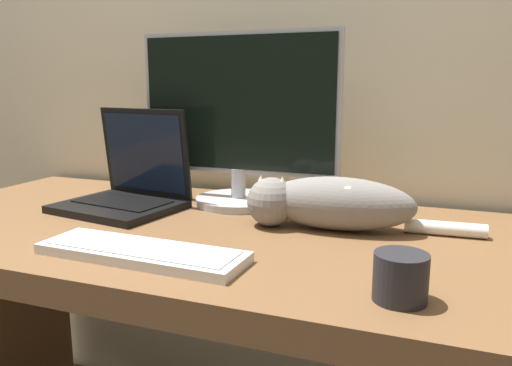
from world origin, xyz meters
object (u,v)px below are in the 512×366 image
at_px(external_keyboard, 142,252).
at_px(coffee_mug, 401,277).
at_px(laptop, 127,189).
at_px(cat, 327,202).
at_px(monitor, 238,121).

bearing_deg(external_keyboard, coffee_mug, -1.09).
relative_size(laptop, coffee_mug, 3.96).
xyz_separation_m(laptop, external_keyboard, (0.26, -0.33, -0.04)).
xyz_separation_m(cat, coffee_mug, (0.19, -0.35, -0.03)).
bearing_deg(cat, monitor, 148.73).
height_order(cat, coffee_mug, cat).
height_order(laptop, external_keyboard, laptop).
bearing_deg(coffee_mug, monitor, 133.93).
xyz_separation_m(monitor, cat, (0.29, -0.15, -0.17)).
xyz_separation_m(monitor, external_keyboard, (-0.01, -0.48, -0.22)).
distance_m(monitor, cat, 0.37).
height_order(laptop, cat, laptop).
bearing_deg(external_keyboard, laptop, 130.10).
bearing_deg(laptop, coffee_mug, -16.27).
bearing_deg(laptop, external_keyboard, -42.56).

